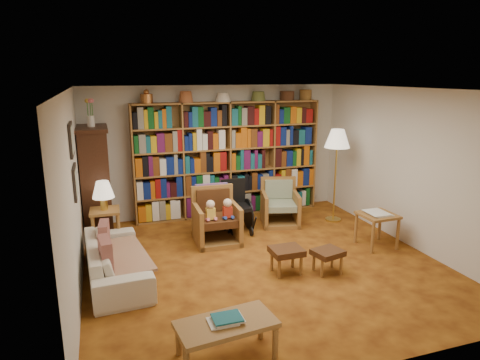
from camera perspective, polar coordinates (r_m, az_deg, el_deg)
name	(u,v)px	position (r m, az deg, el deg)	size (l,w,h in m)	color
floor	(262,262)	(6.42, 2.98, -10.90)	(5.00, 5.00, 0.00)	#A76319
ceiling	(265,89)	(5.84, 3.29, 11.98)	(5.00, 5.00, 0.00)	white
wall_back	(216,151)	(8.33, -3.18, 3.91)	(5.00, 5.00, 0.00)	silver
wall_front	(369,246)	(3.90, 16.81, -8.42)	(5.00, 5.00, 0.00)	silver
wall_left	(73,196)	(5.62, -21.34, -1.95)	(5.00, 5.00, 0.00)	silver
wall_right	(410,168)	(7.29, 21.76, 1.48)	(5.00, 5.00, 0.00)	silver
bookshelf	(229,156)	(8.24, -1.51, 3.25)	(3.60, 0.30, 2.42)	olive
curio_cabinet	(96,180)	(7.62, -18.69, -0.03)	(0.50, 0.95, 2.40)	#3D1E10
framed_pictures	(73,161)	(5.83, -21.32, 2.38)	(0.03, 0.52, 0.97)	black
sofa	(116,259)	(6.08, -16.16, -10.14)	(0.73, 1.86, 0.54)	beige
sofa_throw	(120,257)	(6.07, -15.71, -9.86)	(0.69, 1.28, 0.04)	#C0B78C
cushion_left	(105,239)	(6.34, -17.60, -7.51)	(0.12, 0.39, 0.39)	maroon
cushion_right	(106,259)	(5.69, -17.44, -9.99)	(0.13, 0.42, 0.42)	maroon
side_table_lamp	(105,219)	(7.04, -17.52, -5.02)	(0.46, 0.46, 0.65)	olive
table_lamp	(103,191)	(6.91, -17.80, -1.35)	(0.34, 0.34, 0.46)	gold
armchair_leather	(215,219)	(7.11, -3.32, -5.20)	(0.74, 0.79, 0.91)	olive
armchair_sage	(278,206)	(7.97, 5.13, -3.51)	(0.83, 0.84, 0.82)	olive
wheelchair	(235,208)	(7.53, -0.65, -3.73)	(0.52, 0.73, 0.91)	black
floor_lamp	(337,142)	(7.99, 12.83, 4.92)	(0.46, 0.46, 1.73)	gold
side_table_papers	(377,219)	(7.16, 17.85, -4.94)	(0.55, 0.55, 0.58)	olive
footstool_a	(287,253)	(6.02, 6.22, -9.61)	(0.43, 0.37, 0.37)	#432411
footstool_b	(328,254)	(6.13, 11.62, -9.66)	(0.46, 0.42, 0.33)	#432411
coffee_table	(226,327)	(4.34, -1.85, -18.95)	(1.00, 0.58, 0.44)	olive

